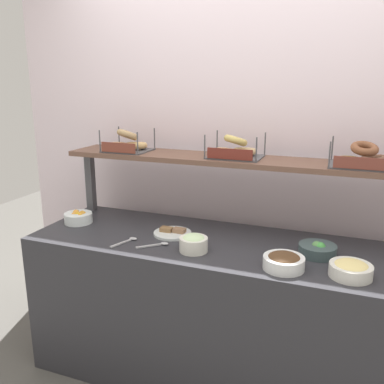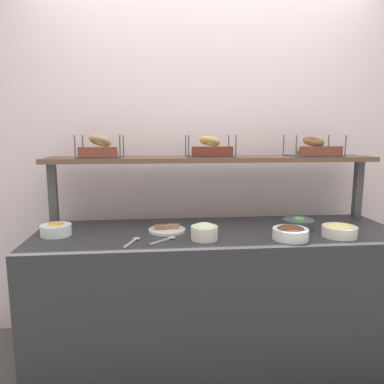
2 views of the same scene
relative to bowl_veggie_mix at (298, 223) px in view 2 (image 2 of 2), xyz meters
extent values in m
plane|color=#595651|center=(-0.50, -0.02, -0.88)|extent=(8.00, 8.00, 0.00)
cube|color=white|center=(-0.50, 0.53, 0.32)|extent=(3.38, 0.06, 2.40)
cube|color=#2D2D33|center=(-0.50, -0.02, -0.46)|extent=(2.18, 0.70, 0.85)
cube|color=#4C4C51|center=(-1.53, 0.25, 0.17)|extent=(0.05, 0.05, 0.40)
cube|color=#4C4C51|center=(0.52, 0.25, 0.17)|extent=(0.05, 0.05, 0.40)
cube|color=brown|center=(-0.50, 0.25, 0.38)|extent=(2.14, 0.32, 0.03)
cylinder|color=#3C4F51|center=(0.00, 0.00, 0.00)|extent=(0.19, 0.19, 0.06)
sphere|color=green|center=(0.01, -0.01, 0.02)|extent=(0.05, 0.05, 0.05)
sphere|color=#65A959|center=(0.00, 0.00, 0.02)|extent=(0.04, 0.04, 0.04)
sphere|color=#5E9652|center=(0.00, 0.00, 0.02)|extent=(0.05, 0.05, 0.05)
cylinder|color=white|center=(-1.45, -0.02, 0.00)|extent=(0.17, 0.17, 0.06)
sphere|color=gold|center=(-1.42, -0.03, 0.02)|extent=(0.03, 0.03, 0.03)
sphere|color=gold|center=(-1.43, 0.00, 0.02)|extent=(0.05, 0.05, 0.05)
sphere|color=#F6A040|center=(-1.47, -0.03, 0.02)|extent=(0.03, 0.03, 0.03)
sphere|color=#F9A53D|center=(-1.48, 0.01, 0.02)|extent=(0.05, 0.05, 0.05)
sphere|color=gold|center=(-1.45, -0.02, 0.02)|extent=(0.04, 0.04, 0.04)
cylinder|color=white|center=(-0.61, -0.18, 0.01)|extent=(0.15, 0.15, 0.08)
ellipsoid|color=#CFEFB6|center=(-0.61, -0.18, 0.04)|extent=(0.12, 0.12, 0.05)
cylinder|color=white|center=(0.16, -0.20, 0.00)|extent=(0.19, 0.19, 0.06)
ellipsoid|color=#F9E18B|center=(0.16, -0.20, 0.02)|extent=(0.15, 0.15, 0.04)
cylinder|color=white|center=(-0.14, -0.22, 0.00)|extent=(0.20, 0.20, 0.06)
ellipsoid|color=#51351F|center=(-0.14, -0.22, 0.03)|extent=(0.15, 0.15, 0.04)
cylinder|color=white|center=(-0.81, 0.00, -0.02)|extent=(0.22, 0.22, 0.01)
cube|color=olive|center=(-0.85, 0.00, 0.00)|extent=(0.07, 0.05, 0.02)
cube|color=#956B4C|center=(-0.77, 0.01, 0.00)|extent=(0.07, 0.05, 0.02)
cube|color=#B7B7BC|center=(-1.02, -0.24, -0.03)|extent=(0.06, 0.14, 0.01)
ellipsoid|color=#B7B7BC|center=(-0.99, -0.15, -0.02)|extent=(0.04, 0.03, 0.01)
cube|color=#B7B7BC|center=(-0.86, -0.22, -0.03)|extent=(0.11, 0.10, 0.01)
ellipsoid|color=#B7B7BC|center=(-0.79, -0.16, -0.02)|extent=(0.04, 0.03, 0.01)
cube|color=#4C4C51|center=(-1.22, 0.24, 0.40)|extent=(0.27, 0.24, 0.01)
cylinder|color=#4C4C51|center=(-1.35, 0.12, 0.47)|extent=(0.01, 0.01, 0.14)
cylinder|color=#4C4C51|center=(-1.09, 0.12, 0.47)|extent=(0.01, 0.01, 0.14)
cylinder|color=#4C4C51|center=(-1.35, 0.35, 0.47)|extent=(0.01, 0.01, 0.14)
cylinder|color=#4C4C51|center=(-1.09, 0.35, 0.47)|extent=(0.01, 0.01, 0.14)
cube|color=brown|center=(-1.22, 0.12, 0.44)|extent=(0.23, 0.01, 0.06)
torus|color=tan|center=(-1.27, 0.21, 0.43)|extent=(0.16, 0.16, 0.05)
torus|color=tan|center=(-1.18, 0.27, 0.43)|extent=(0.19, 0.19, 0.05)
torus|color=tan|center=(-1.22, 0.24, 0.50)|extent=(0.20, 0.20, 0.09)
cube|color=#4C4C51|center=(-0.52, 0.26, 0.40)|extent=(0.31, 0.24, 0.01)
cylinder|color=#4C4C51|center=(-0.67, 0.15, 0.47)|extent=(0.01, 0.01, 0.14)
cylinder|color=#4C4C51|center=(-0.37, 0.15, 0.47)|extent=(0.01, 0.01, 0.14)
cylinder|color=#4C4C51|center=(-0.67, 0.38, 0.47)|extent=(0.01, 0.01, 0.14)
cylinder|color=#4C4C51|center=(-0.37, 0.38, 0.47)|extent=(0.01, 0.01, 0.14)
cube|color=maroon|center=(-0.52, 0.14, 0.44)|extent=(0.26, 0.01, 0.06)
torus|color=#DFB07A|center=(-0.57, 0.23, 0.43)|extent=(0.20, 0.20, 0.05)
torus|color=tan|center=(-0.47, 0.30, 0.43)|extent=(0.17, 0.17, 0.05)
torus|color=#D4B964|center=(-0.52, 0.26, 0.50)|extent=(0.20, 0.20, 0.08)
cube|color=#4C4C51|center=(0.18, 0.24, 0.40)|extent=(0.34, 0.24, 0.01)
cylinder|color=#4C4C51|center=(0.01, 0.12, 0.47)|extent=(0.01, 0.01, 0.14)
cylinder|color=#4C4C51|center=(0.34, 0.12, 0.47)|extent=(0.01, 0.01, 0.14)
cylinder|color=#4C4C51|center=(0.01, 0.35, 0.47)|extent=(0.01, 0.01, 0.14)
cylinder|color=#4C4C51|center=(0.34, 0.35, 0.47)|extent=(0.01, 0.01, 0.14)
cube|color=brown|center=(0.18, 0.12, 0.44)|extent=(0.29, 0.01, 0.06)
torus|color=olive|center=(0.12, 0.21, 0.43)|extent=(0.19, 0.19, 0.05)
torus|color=brown|center=(0.23, 0.27, 0.43)|extent=(0.15, 0.14, 0.06)
torus|color=brown|center=(0.18, 0.24, 0.50)|extent=(0.18, 0.19, 0.07)
camera|label=1|loc=(0.12, -2.09, 0.84)|focal=39.30mm
camera|label=2|loc=(-0.87, -2.07, 0.55)|focal=33.36mm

